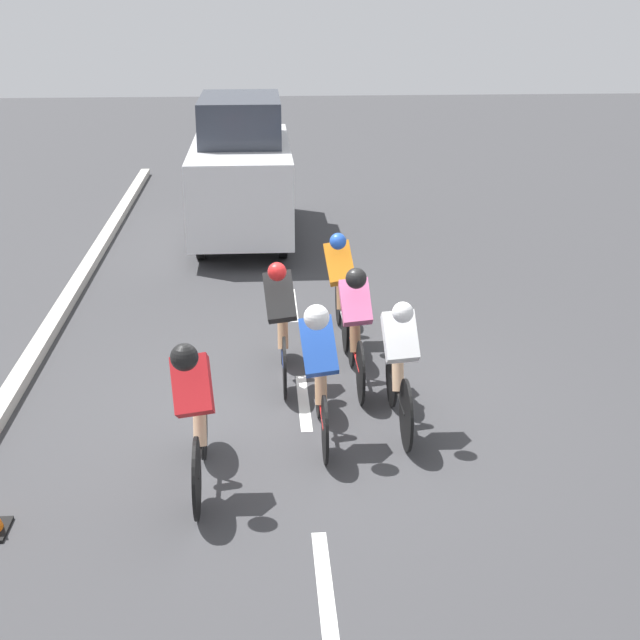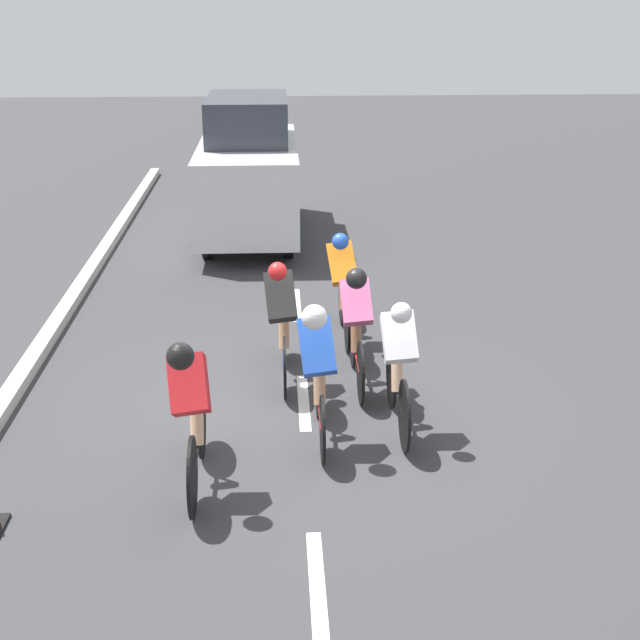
{
  "view_description": "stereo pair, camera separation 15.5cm",
  "coord_description": "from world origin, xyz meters",
  "px_view_note": "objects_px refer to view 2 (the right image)",
  "views": [
    {
      "loc": [
        0.41,
        8.69,
        4.21
      ],
      "look_at": [
        -0.18,
        -0.08,
        0.95
      ],
      "focal_mm": 50.0,
      "sensor_mm": 36.0,
      "label": 1
    },
    {
      "loc": [
        0.26,
        8.7,
        4.21
      ],
      "look_at": [
        -0.18,
        -0.08,
        0.95
      ],
      "focal_mm": 50.0,
      "sensor_mm": 36.0,
      "label": 2
    }
  ],
  "objects_px": {
    "cyclist_blue": "(318,366)",
    "cyclist_orange": "(343,283)",
    "cyclist_black": "(282,318)",
    "cyclist_pink": "(356,322)",
    "cyclist_white": "(399,362)",
    "support_car": "(249,170)",
    "cyclist_red": "(191,408)"
  },
  "relations": [
    {
      "from": "cyclist_white",
      "to": "cyclist_orange",
      "type": "bearing_deg",
      "value": -81.7
    },
    {
      "from": "cyclist_blue",
      "to": "cyclist_red",
      "type": "relative_size",
      "value": 0.94
    },
    {
      "from": "support_car",
      "to": "cyclist_white",
      "type": "bearing_deg",
      "value": 102.24
    },
    {
      "from": "cyclist_white",
      "to": "support_car",
      "type": "height_order",
      "value": "support_car"
    },
    {
      "from": "cyclist_red",
      "to": "cyclist_pink",
      "type": "xyz_separation_m",
      "value": [
        -1.63,
        -2.13,
        -0.02
      ]
    },
    {
      "from": "cyclist_blue",
      "to": "support_car",
      "type": "relative_size",
      "value": 0.37
    },
    {
      "from": "cyclist_orange",
      "to": "support_car",
      "type": "distance_m",
      "value": 5.38
    },
    {
      "from": "cyclist_blue",
      "to": "support_car",
      "type": "bearing_deg",
      "value": -83.83
    },
    {
      "from": "cyclist_black",
      "to": "cyclist_white",
      "type": "relative_size",
      "value": 0.97
    },
    {
      "from": "cyclist_black",
      "to": "cyclist_pink",
      "type": "distance_m",
      "value": 0.84
    },
    {
      "from": "cyclist_blue",
      "to": "cyclist_white",
      "type": "relative_size",
      "value": 0.96
    },
    {
      "from": "cyclist_red",
      "to": "cyclist_white",
      "type": "xyz_separation_m",
      "value": [
        -1.96,
        -1.05,
        -0.05
      ]
    },
    {
      "from": "cyclist_orange",
      "to": "cyclist_pink",
      "type": "distance_m",
      "value": 1.45
    },
    {
      "from": "cyclist_orange",
      "to": "cyclist_black",
      "type": "bearing_deg",
      "value": 58.73
    },
    {
      "from": "support_car",
      "to": "cyclist_blue",
      "type": "bearing_deg",
      "value": 96.17
    },
    {
      "from": "cyclist_orange",
      "to": "cyclist_black",
      "type": "height_order",
      "value": "cyclist_black"
    },
    {
      "from": "cyclist_red",
      "to": "cyclist_black",
      "type": "distance_m",
      "value": 2.43
    },
    {
      "from": "cyclist_blue",
      "to": "cyclist_black",
      "type": "bearing_deg",
      "value": -77.27
    },
    {
      "from": "cyclist_black",
      "to": "cyclist_white",
      "type": "distance_m",
      "value": 1.69
    },
    {
      "from": "cyclist_pink",
      "to": "cyclist_white",
      "type": "bearing_deg",
      "value": 106.84
    },
    {
      "from": "cyclist_blue",
      "to": "cyclist_orange",
      "type": "xyz_separation_m",
      "value": [
        -0.45,
        -2.75,
        -0.06
      ]
    },
    {
      "from": "cyclist_blue",
      "to": "cyclist_white",
      "type": "height_order",
      "value": "cyclist_blue"
    },
    {
      "from": "cyclist_white",
      "to": "support_car",
      "type": "relative_size",
      "value": 0.38
    },
    {
      "from": "cyclist_blue",
      "to": "cyclist_orange",
      "type": "distance_m",
      "value": 2.79
    },
    {
      "from": "cyclist_red",
      "to": "cyclist_black",
      "type": "height_order",
      "value": "cyclist_red"
    },
    {
      "from": "cyclist_pink",
      "to": "support_car",
      "type": "relative_size",
      "value": 0.38
    },
    {
      "from": "cyclist_white",
      "to": "cyclist_pink",
      "type": "height_order",
      "value": "cyclist_pink"
    },
    {
      "from": "cyclist_orange",
      "to": "cyclist_pink",
      "type": "bearing_deg",
      "value": 91.64
    },
    {
      "from": "cyclist_white",
      "to": "cyclist_pink",
      "type": "distance_m",
      "value": 1.13
    },
    {
      "from": "cyclist_red",
      "to": "cyclist_white",
      "type": "bearing_deg",
      "value": -151.79
    },
    {
      "from": "cyclist_white",
      "to": "cyclist_black",
      "type": "bearing_deg",
      "value": -47.31
    },
    {
      "from": "cyclist_black",
      "to": "support_car",
      "type": "relative_size",
      "value": 0.37
    }
  ]
}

